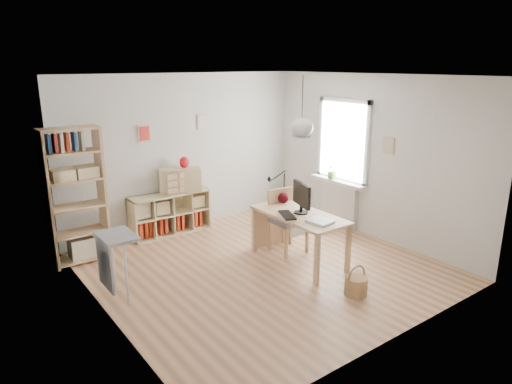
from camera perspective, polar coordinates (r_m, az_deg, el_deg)
ground at (r=6.71m, az=0.85°, el=-9.36°), size 4.50×4.50×0.00m
room_shell at (r=6.37m, az=5.73°, el=8.02°), size 4.50×4.50×4.50m
window_unit at (r=8.13m, az=10.91°, el=6.30°), size 0.07×1.16×1.46m
radiator at (r=8.37m, az=10.34°, el=-1.50°), size 0.10×0.80×0.80m
windowsill at (r=8.22m, az=10.24°, el=1.30°), size 0.22×1.20×0.06m
desk at (r=6.69m, az=5.41°, el=-3.47°), size 0.70×1.50×0.75m
cube_shelf at (r=8.04m, az=-10.91°, el=-3.02°), size 1.40×0.38×0.72m
tall_bookshelf at (r=7.05m, az=-21.71°, el=0.15°), size 0.80×0.38×2.00m
side_table at (r=5.86m, az=-17.49°, el=-6.91°), size 0.40×0.55×0.85m
chair at (r=7.11m, az=3.78°, el=-3.07°), size 0.49×0.49×0.98m
wicker_basket at (r=6.06m, az=12.40°, el=-11.30°), size 0.30×0.29×0.41m
storage_chest at (r=7.98m, az=3.97°, el=-3.72°), size 0.61×0.68×0.59m
monitor at (r=6.61m, az=5.71°, el=-0.54°), size 0.21×0.51×0.45m
keyboard at (r=6.55m, az=3.93°, el=-2.89°), size 0.32×0.45×0.02m
task_lamp at (r=7.05m, az=2.55°, el=1.04°), size 0.43×0.16×0.45m
yarn_ball at (r=7.11m, az=3.42°, el=-0.73°), size 0.17×0.17×0.17m
paper_tray at (r=6.32m, az=8.00°, el=-3.66°), size 0.31×0.36×0.03m
drawer_chest at (r=7.92m, az=-9.51°, el=1.47°), size 0.77×0.55×0.40m
red_vase at (r=7.90m, az=-8.97°, el=3.70°), size 0.17×0.17×0.20m
potted_plant at (r=8.25m, az=9.54°, el=2.66°), size 0.32×0.29×0.29m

